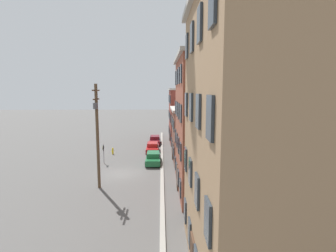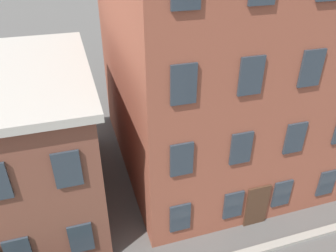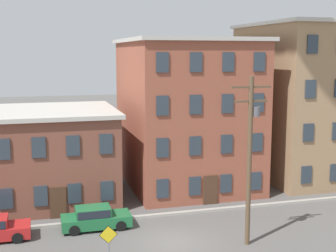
% 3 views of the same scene
% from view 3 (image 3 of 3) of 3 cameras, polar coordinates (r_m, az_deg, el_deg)
% --- Properties ---
extents(ground_plane, '(200.00, 200.00, 0.00)m').
position_cam_3_polar(ground_plane, '(28.79, 0.55, -13.91)').
color(ground_plane, '#565451').
extents(kerb_strip, '(56.00, 0.36, 0.16)m').
position_cam_3_polar(kerb_strip, '(32.81, -1.69, -10.84)').
color(kerb_strip, '#9E998E').
rests_on(kerb_strip, ground_plane).
extents(apartment_midblock, '(9.42, 9.98, 6.95)m').
position_cam_3_polar(apartment_midblock, '(37.02, -13.72, -3.31)').
color(apartment_midblock, brown).
rests_on(apartment_midblock, ground_plane).
extents(apartment_far, '(10.31, 12.46, 12.32)m').
position_cam_3_polar(apartment_far, '(39.67, 2.20, 1.68)').
color(apartment_far, brown).
rests_on(apartment_far, ground_plane).
extents(apartment_annex, '(10.87, 12.30, 13.78)m').
position_cam_3_polar(apartment_annex, '(44.63, 17.00, 3.05)').
color(apartment_annex, '#9E7A56').
rests_on(apartment_annex, ground_plane).
extents(car_green, '(4.40, 1.92, 1.43)m').
position_cam_3_polar(car_green, '(30.84, -8.90, -10.93)').
color(car_green, '#1E6638').
rests_on(car_green, ground_plane).
extents(caution_sign, '(0.96, 0.08, 2.52)m').
position_cam_3_polar(caution_sign, '(24.66, -7.27, -13.77)').
color(caution_sign, slate).
rests_on(caution_sign, ground_plane).
extents(utility_pole, '(2.40, 0.44, 9.87)m').
position_cam_3_polar(utility_pole, '(27.18, 9.98, -3.17)').
color(utility_pole, brown).
rests_on(utility_pole, ground_plane).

